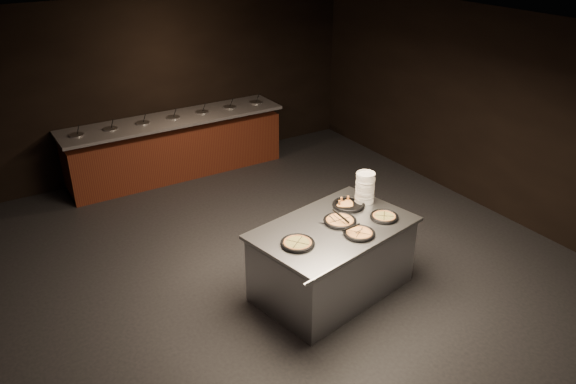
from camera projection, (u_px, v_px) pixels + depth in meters
name	position (u px, v px, depth m)	size (l,w,h in m)	color
room	(288.00, 168.00, 6.30)	(7.02, 8.02, 2.92)	black
salad_bar	(177.00, 150.00, 9.46)	(3.70, 0.83, 1.18)	#542613
serving_counter	(332.00, 260.00, 6.49)	(2.00, 1.50, 0.87)	silver
plate_stack	(365.00, 188.00, 6.75)	(0.23, 0.23, 0.38)	silver
pan_veggie_whole	(298.00, 243.00, 5.94)	(0.37, 0.37, 0.04)	black
pan_cheese_whole	(340.00, 221.00, 6.37)	(0.38, 0.38, 0.04)	black
pan_cheese_slices_a	(349.00, 205.00, 6.72)	(0.39, 0.39, 0.04)	black
pan_cheese_slices_b	(359.00, 233.00, 6.12)	(0.35, 0.35, 0.04)	black
pan_veggie_slices	(384.00, 217.00, 6.46)	(0.33, 0.33, 0.04)	black
server_left	(337.00, 217.00, 6.31)	(0.26, 0.31, 0.18)	silver
server_right	(355.00, 229.00, 6.09)	(0.28, 0.23, 0.16)	silver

